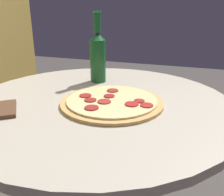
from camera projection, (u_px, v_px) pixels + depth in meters
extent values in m
cylinder|color=#B2A893|center=(100.00, 191.00, 0.99)|extent=(0.10, 0.10, 0.73)
cylinder|color=#B2A893|center=(99.00, 103.00, 0.86)|extent=(0.91, 0.91, 0.02)
cylinder|color=tan|center=(112.00, 102.00, 0.81)|extent=(0.34, 0.34, 0.01)
cylinder|color=beige|center=(112.00, 100.00, 0.81)|extent=(0.29, 0.29, 0.01)
cylinder|color=maroon|center=(113.00, 91.00, 0.89)|extent=(0.04, 0.04, 0.00)
cylinder|color=maroon|center=(85.00, 96.00, 0.84)|extent=(0.04, 0.04, 0.00)
cylinder|color=#A7241D|center=(147.00, 105.00, 0.76)|extent=(0.04, 0.04, 0.00)
cylinder|color=#A9231D|center=(132.00, 104.00, 0.77)|extent=(0.04, 0.04, 0.00)
cylinder|color=maroon|center=(109.00, 96.00, 0.84)|extent=(0.04, 0.04, 0.00)
cylinder|color=maroon|center=(92.00, 108.00, 0.74)|extent=(0.04, 0.04, 0.00)
cylinder|color=#A42E23|center=(104.00, 102.00, 0.79)|extent=(0.04, 0.04, 0.00)
cylinder|color=maroon|center=(90.00, 100.00, 0.80)|extent=(0.04, 0.04, 0.00)
cylinder|color=maroon|center=(139.00, 101.00, 0.79)|extent=(0.03, 0.03, 0.00)
cylinder|color=#195628|center=(98.00, 61.00, 1.03)|extent=(0.06, 0.06, 0.17)
cone|color=#195628|center=(97.00, 36.00, 0.99)|extent=(0.06, 0.06, 0.03)
cylinder|color=#195628|center=(97.00, 23.00, 0.98)|extent=(0.03, 0.03, 0.07)
cylinder|color=#1E8438|center=(97.00, 12.00, 0.96)|extent=(0.03, 0.03, 0.01)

